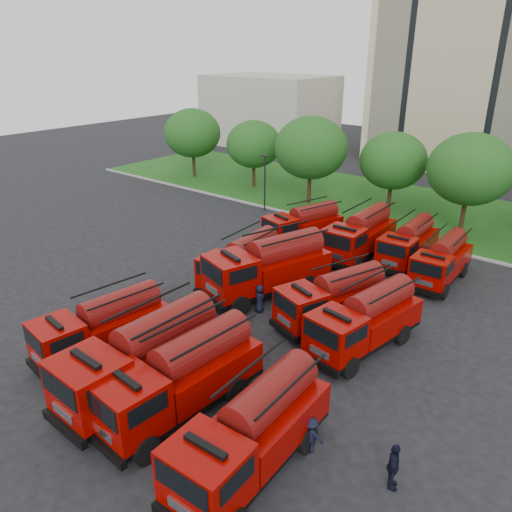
{
  "coord_description": "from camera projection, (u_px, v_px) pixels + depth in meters",
  "views": [
    {
      "loc": [
        16.95,
        -17.49,
        14.04
      ],
      "look_at": [
        -1.19,
        5.02,
        1.8
      ],
      "focal_mm": 35.0,
      "sensor_mm": 36.0,
      "label": 1
    }
  ],
  "objects": [
    {
      "name": "fire_truck_6",
      "position": [
        334.0,
        298.0,
        26.75
      ],
      "size": [
        4.33,
        7.01,
        3.03
      ],
      "rotation": [
        0.0,
        0.0,
        -0.34
      ],
      "color": "black",
      "rests_on": "ground"
    },
    {
      "name": "fire_truck_11",
      "position": [
        442.0,
        261.0,
        31.6
      ],
      "size": [
        2.49,
        6.39,
        2.88
      ],
      "rotation": [
        0.0,
        0.0,
        0.03
      ],
      "color": "black",
      "rests_on": "ground"
    },
    {
      "name": "tree_4",
      "position": [
        471.0,
        169.0,
        38.43
      ],
      "size": [
        6.55,
        6.55,
        8.01
      ],
      "color": "#382314",
      "rests_on": "ground"
    },
    {
      "name": "lamp_post_0",
      "position": [
        265.0,
        180.0,
        44.79
      ],
      "size": [
        0.6,
        0.25,
        5.11
      ],
      "color": "black",
      "rests_on": "ground"
    },
    {
      "name": "fire_truck_0",
      "position": [
        103.0,
        326.0,
        24.08
      ],
      "size": [
        3.11,
        6.88,
        3.02
      ],
      "rotation": [
        0.0,
        0.0,
        -0.13
      ],
      "color": "black",
      "rests_on": "ground"
    },
    {
      "name": "firefighter_1",
      "position": [
        77.0,
        419.0,
        20.31
      ],
      "size": [
        0.86,
        0.7,
        1.56
      ],
      "primitive_type": "imported",
      "rotation": [
        0.0,
        0.0,
        -0.45
      ],
      "color": "black",
      "rests_on": "ground"
    },
    {
      "name": "firefighter_2",
      "position": [
        390.0,
        487.0,
        17.19
      ],
      "size": [
        0.95,
        1.22,
        1.84
      ],
      "primitive_type": "imported",
      "rotation": [
        0.0,
        0.0,
        1.93
      ],
      "color": "black",
      "rests_on": "ground"
    },
    {
      "name": "tree_2",
      "position": [
        311.0,
        148.0,
        45.75
      ],
      "size": [
        6.72,
        6.72,
        8.22
      ],
      "color": "#382314",
      "rests_on": "ground"
    },
    {
      "name": "tree_3",
      "position": [
        393.0,
        161.0,
        43.76
      ],
      "size": [
        5.88,
        5.88,
        7.19
      ],
      "color": "#382314",
      "rests_on": "ground"
    },
    {
      "name": "fire_truck_4",
      "position": [
        243.0,
        261.0,
        31.27
      ],
      "size": [
        2.88,
        6.89,
        3.06
      ],
      "rotation": [
        0.0,
        0.0,
        0.08
      ],
      "color": "black",
      "rests_on": "ground"
    },
    {
      "name": "firefighter_5",
      "position": [
        379.0,
        343.0,
        25.45
      ],
      "size": [
        1.5,
        0.89,
        1.51
      ],
      "primitive_type": "imported",
      "rotation": [
        0.0,
        0.0,
        2.92
      ],
      "color": "#A40C0D",
      "rests_on": "ground"
    },
    {
      "name": "fire_truck_8",
      "position": [
        303.0,
        225.0,
        37.73
      ],
      "size": [
        3.94,
        6.86,
        2.96
      ],
      "rotation": [
        0.0,
        0.0,
        -0.28
      ],
      "color": "black",
      "rests_on": "ground"
    },
    {
      "name": "side_building",
      "position": [
        270.0,
        111.0,
        74.74
      ],
      "size": [
        18.0,
        12.0,
        10.0
      ],
      "primitive_type": "cube",
      "color": "#A9A396",
      "rests_on": "ground"
    },
    {
      "name": "fire_truck_9",
      "position": [
        360.0,
        235.0,
        35.26
      ],
      "size": [
        2.82,
        7.36,
        3.32
      ],
      "rotation": [
        0.0,
        0.0,
        0.02
      ],
      "color": "black",
      "rests_on": "ground"
    },
    {
      "name": "fire_truck_10",
      "position": [
        408.0,
        243.0,
        34.29
      ],
      "size": [
        2.58,
        6.56,
        2.95
      ],
      "rotation": [
        0.0,
        0.0,
        0.04
      ],
      "color": "black",
      "rests_on": "ground"
    },
    {
      "name": "fire_truck_3",
      "position": [
        252.0,
        431.0,
        17.36
      ],
      "size": [
        2.92,
        7.29,
        3.27
      ],
      "rotation": [
        0.0,
        0.0,
        0.05
      ],
      "color": "black",
      "rests_on": "ground"
    },
    {
      "name": "curb",
      "position": [
        366.0,
        231.0,
        40.61
      ],
      "size": [
        70.0,
        0.3,
        0.14
      ],
      "primitive_type": "cube",
      "color": "gray",
      "rests_on": "ground"
    },
    {
      "name": "fire_truck_2",
      "position": [
        181.0,
        376.0,
        20.12
      ],
      "size": [
        3.12,
        7.61,
        3.4
      ],
      "rotation": [
        0.0,
        0.0,
        -0.06
      ],
      "color": "black",
      "rests_on": "ground"
    },
    {
      "name": "firefighter_3",
      "position": [
        310.0,
        451.0,
        18.72
      ],
      "size": [
        1.04,
        0.65,
        1.51
      ],
      "primitive_type": "imported",
      "rotation": [
        0.0,
        0.0,
        3.3
      ],
      "color": "black",
      "rests_on": "ground"
    },
    {
      "name": "fire_truck_7",
      "position": [
        365.0,
        320.0,
        24.54
      ],
      "size": [
        3.45,
        7.15,
        3.12
      ],
      "rotation": [
        0.0,
        0.0,
        -0.17
      ],
      "color": "black",
      "rests_on": "ground"
    },
    {
      "name": "tree_1",
      "position": [
        254.0,
        144.0,
        51.77
      ],
      "size": [
        5.71,
        5.71,
        6.98
      ],
      "color": "#382314",
      "rests_on": "ground"
    },
    {
      "name": "fire_truck_5",
      "position": [
        269.0,
        266.0,
        29.85
      ],
      "size": [
        4.98,
        8.42,
        3.63
      ],
      "rotation": [
        0.0,
        0.0,
        -0.3
      ],
      "color": "black",
      "rests_on": "ground"
    },
    {
      "name": "tree_0",
      "position": [
        192.0,
        133.0,
        55.49
      ],
      "size": [
        6.3,
        6.3,
        7.7
      ],
      "color": "#382314",
      "rests_on": "ground"
    },
    {
      "name": "fire_truck_1",
      "position": [
        144.0,
        357.0,
        21.18
      ],
      "size": [
        3.05,
        7.95,
        3.59
      ],
      "rotation": [
        0.0,
        0.0,
        -0.02
      ],
      "color": "black",
      "rests_on": "ground"
    },
    {
      "name": "lawn",
      "position": [
        407.0,
        208.0,
        46.42
      ],
      "size": [
        70.0,
        16.0,
        0.12
      ],
      "primitive_type": "cube",
      "color": "#134612",
      "rests_on": "ground"
    },
    {
      "name": "firefighter_4",
      "position": [
        260.0,
        311.0,
        28.51
      ],
      "size": [
        0.95,
        0.96,
        1.66
      ],
      "primitive_type": "imported",
      "rotation": [
        0.0,
        0.0,
        2.34
      ],
      "color": "black",
      "rests_on": "ground"
    },
    {
      "name": "ground",
      "position": [
        216.0,
        318.0,
        27.8
      ],
      "size": [
        140.0,
        140.0,
        0.0
      ],
      "primitive_type": "plane",
      "color": "black",
      "rests_on": "ground"
    }
  ]
}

